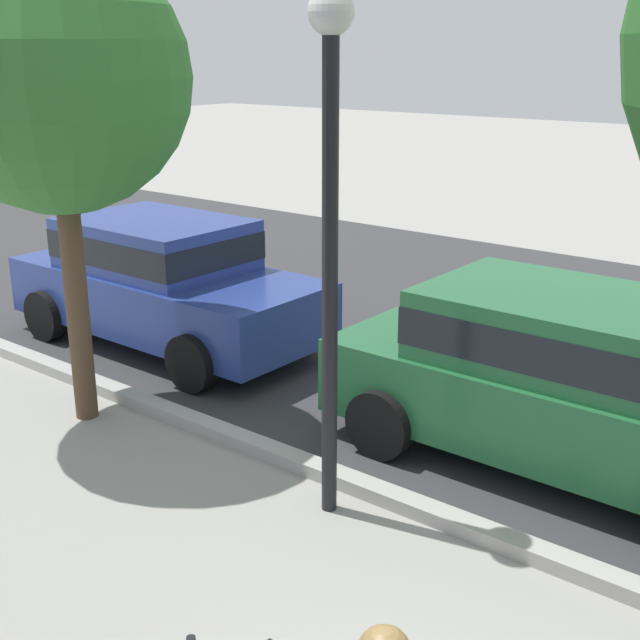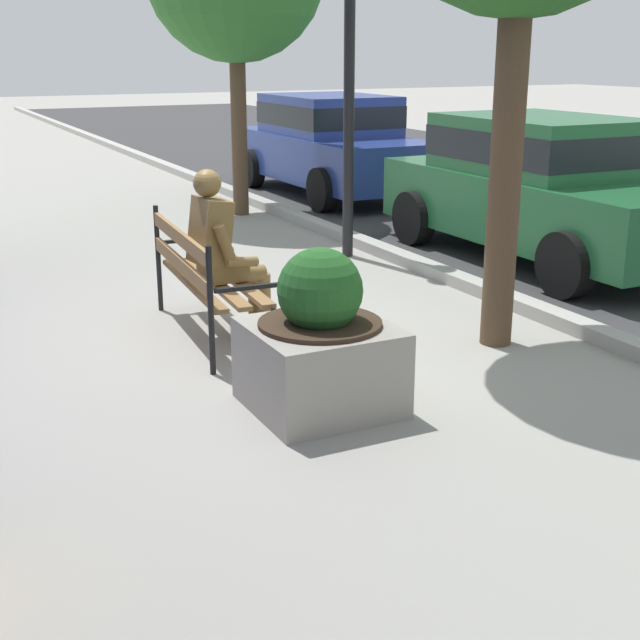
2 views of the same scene
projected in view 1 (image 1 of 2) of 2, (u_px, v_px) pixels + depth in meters
curb_stone at (621, 585)px, 5.61m from camera, size 60.00×0.20×0.12m
street_tree_near_bench at (56, 80)px, 7.34m from camera, size 2.41×2.41×4.47m
parked_car_blue at (163, 278)px, 10.16m from camera, size 4.10×1.92×1.56m
parked_car_green at (561, 375)px, 7.14m from camera, size 4.10×1.92×1.56m
lamp_post at (330, 191)px, 5.87m from camera, size 0.32×0.32×3.90m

